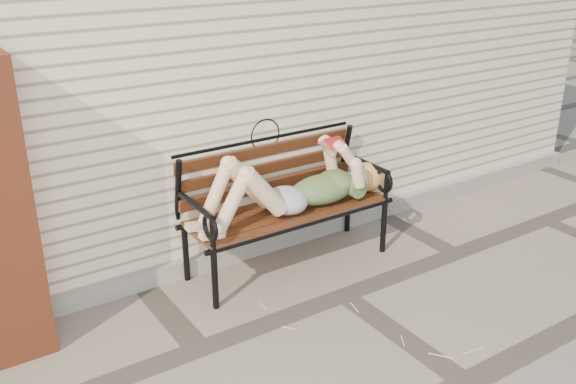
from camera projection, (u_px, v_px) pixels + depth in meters
ground at (344, 295)px, 5.00m from camera, size 80.00×80.00×0.00m
house_wall at (172, 46)px, 6.74m from camera, size 8.00×4.00×3.00m
foundation_strip at (277, 240)px, 5.72m from camera, size 8.00×0.10×0.15m
garden_bench at (281, 186)px, 5.28m from camera, size 1.87×0.75×1.21m
reading_woman at (293, 187)px, 5.16m from camera, size 1.77×0.40×0.56m
straw_scatter at (309, 381)px, 4.04m from camera, size 2.87×1.63×0.01m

